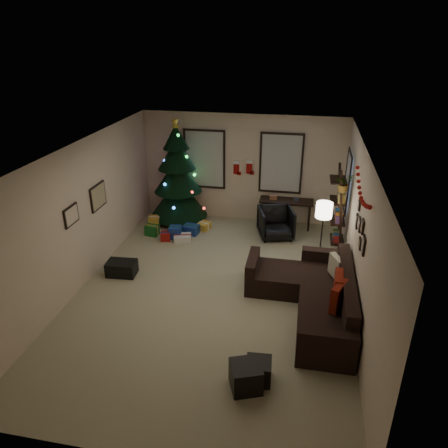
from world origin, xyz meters
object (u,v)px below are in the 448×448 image
(christmas_tree, at_px, (178,179))
(desk_chair, at_px, (276,223))
(desk, at_px, (286,203))
(sofa, at_px, (313,295))
(bookshelf, at_px, (339,215))

(christmas_tree, xyz_separation_m, desk_chair, (2.52, -0.53, -0.75))
(desk, bearing_deg, christmas_tree, -177.41)
(sofa, distance_m, desk, 3.49)
(christmas_tree, relative_size, desk, 2.06)
(desk_chair, bearing_deg, christmas_tree, 151.22)
(desk, height_order, bookshelf, bookshelf)
(christmas_tree, distance_m, desk_chair, 2.68)
(christmas_tree, height_order, desk, christmas_tree)
(sofa, height_order, desk_chair, sofa)
(desk_chair, height_order, bookshelf, bookshelf)
(sofa, bearing_deg, christmas_tree, 136.11)
(desk_chair, bearing_deg, desk, 56.59)
(bookshelf, bearing_deg, desk_chair, 153.05)
(sofa, xyz_separation_m, bookshelf, (0.46, 2.07, 0.70))
(sofa, relative_size, bookshelf, 1.34)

